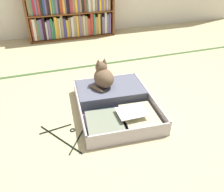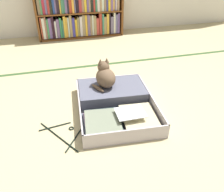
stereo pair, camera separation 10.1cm
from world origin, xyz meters
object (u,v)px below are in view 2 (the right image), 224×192
(open_suitcase, at_px, (114,102))
(bookshelf, at_px, (80,13))
(clothes_hanger, at_px, (63,134))
(black_cat, at_px, (105,76))

(open_suitcase, bearing_deg, bookshelf, 89.98)
(bookshelf, bearing_deg, open_suitcase, -90.02)
(bookshelf, distance_m, clothes_hanger, 2.36)
(bookshelf, xyz_separation_m, open_suitcase, (-0.00, -2.03, -0.31))
(black_cat, distance_m, clothes_hanger, 0.65)
(black_cat, xyz_separation_m, clothes_hanger, (-0.43, -0.43, -0.21))
(open_suitcase, bearing_deg, clothes_hanger, -151.95)
(black_cat, height_order, clothes_hanger, black_cat)
(bookshelf, bearing_deg, black_cat, -91.28)
(open_suitcase, xyz_separation_m, clothes_hanger, (-0.47, -0.25, -0.05))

